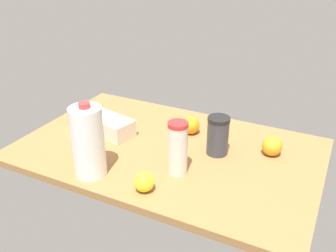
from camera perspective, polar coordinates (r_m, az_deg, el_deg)
countertop at (r=153.81cm, az=-0.00°, el=-3.83°), size 120.00×76.00×3.00cm
egg_carton at (r=168.44cm, az=-10.17°, el=0.59°), size 34.28×18.13×7.46cm
milk_jug at (r=133.60cm, az=-12.07°, el=-2.33°), size 11.43×11.43×27.77cm
tumbler_cup at (r=132.62cm, az=1.49°, el=-3.39°), size 7.27×7.27×20.21cm
shaker_bottle at (r=147.00cm, az=7.60°, el=-1.45°), size 8.76×8.76×15.65cm
orange_loose at (r=152.01cm, az=15.56°, el=-2.96°), size 7.80×7.80×7.80cm
orange_beside_bowl at (r=162.97cm, az=3.48°, el=0.12°), size 7.76×7.76×7.76cm
lemon_far_back at (r=127.01cm, az=-3.67°, el=-8.50°), size 6.99×6.99×6.99cm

